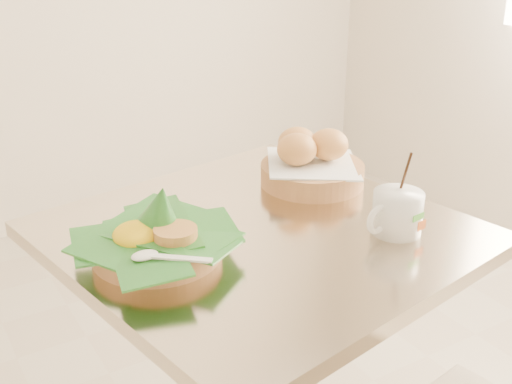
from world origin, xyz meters
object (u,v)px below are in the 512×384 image
coffee_mug (397,212)px  rice_basket (156,236)px  cafe_table (260,327)px  bread_basket (311,163)px

coffee_mug → rice_basket: bearing=160.3°
cafe_table → rice_basket: 0.33m
rice_basket → bread_basket: rice_basket is taller
cafe_table → rice_basket: (-0.21, 0.00, 0.26)m
bread_basket → rice_basket: bearing=-162.3°
rice_basket → cafe_table: bearing=-1.3°
bread_basket → coffee_mug: size_ratio=1.65×
bread_basket → cafe_table: bearing=-147.2°
cafe_table → bread_basket: (0.22, 0.14, 0.27)m
rice_basket → coffee_mug: (0.41, -0.15, 0.01)m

